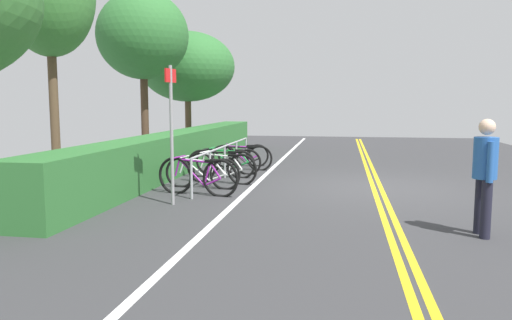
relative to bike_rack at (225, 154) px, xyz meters
name	(u,v)px	position (x,y,z in m)	size (l,w,h in m)	color
ground_plane	(377,189)	(-0.77, -3.59, -0.62)	(31.70, 12.77, 0.05)	#353538
centre_line_yellow_inner	(381,188)	(-0.77, -3.67, -0.59)	(28.53, 0.10, 0.00)	gold
centre_line_yellow_outer	(373,187)	(-0.77, -3.51, -0.59)	(28.53, 0.10, 0.00)	gold
bike_lane_stripe_white	(256,184)	(-0.77, -0.90, -0.59)	(28.53, 0.12, 0.00)	white
bike_rack	(225,154)	(0.00, 0.00, 0.00)	(5.45, 0.05, 0.80)	#9EA0A5
bicycle_0	(198,176)	(-2.26, 0.01, -0.22)	(0.51, 1.76, 0.79)	black
bicycle_1	(202,173)	(-1.50, 0.13, -0.26)	(0.46, 1.72, 0.71)	black
bicycle_2	(221,168)	(-0.78, -0.11, -0.24)	(0.52, 1.74, 0.75)	black
bicycle_3	(221,164)	(0.05, 0.10, -0.25)	(0.46, 1.72, 0.73)	black
bicycle_4	(228,161)	(0.70, 0.07, -0.26)	(0.46, 1.76, 0.71)	black
bicycle_5	(241,158)	(1.47, -0.11, -0.25)	(0.46, 1.73, 0.73)	black
bicycle_6	(241,155)	(2.17, 0.05, -0.27)	(0.61, 1.58, 0.69)	black
pedestrian	(485,170)	(-4.53, -4.76, 0.34)	(0.49, 0.32, 1.62)	#1E1E2D
sign_post_near	(171,123)	(-3.25, 0.18, 0.89)	(0.36, 0.09, 2.49)	gray
hedge_backdrop	(181,150)	(1.50, 1.60, -0.07)	(14.40, 0.95, 1.03)	#2D6B30
tree_far_right	(143,36)	(3.07, 3.31, 3.28)	(2.81, 2.81, 5.23)	#473323
tree_extra	(187,67)	(6.16, 2.88, 2.54)	(3.50, 3.50, 4.42)	brown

